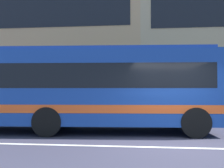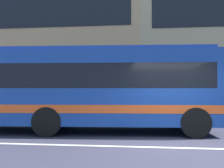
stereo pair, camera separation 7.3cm
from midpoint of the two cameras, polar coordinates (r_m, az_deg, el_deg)
The scene contains 5 objects.
ground_plane at distance 7.29m, azimuth 15.46°, elevation -13.72°, with size 160.00×160.00×0.00m, color #353445.
lane_centre_line at distance 7.29m, azimuth 15.46°, elevation -13.69°, with size 60.00×0.16×0.01m, color silver.
hedge_row_far at distance 13.49m, azimuth 14.61°, elevation -6.47°, with size 21.09×1.10×0.76m, color #2E5324.
apartment_block_left at distance 24.90m, azimuth -15.50°, elevation 10.29°, with size 18.51×8.36×13.29m.
transit_bus at distance 9.84m, azimuth -8.52°, elevation -0.58°, with size 10.75×3.22×3.10m.
Camera 2 is at (-1.06, -7.04, 1.54)m, focal length 40.63 mm.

